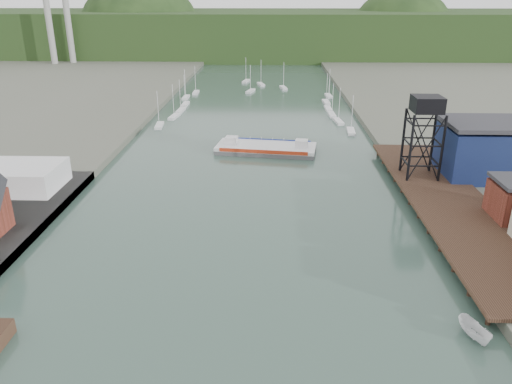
{
  "coord_description": "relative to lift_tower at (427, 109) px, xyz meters",
  "views": [
    {
      "loc": [
        5.14,
        -37.73,
        36.35
      ],
      "look_at": [
        2.65,
        43.27,
        4.0
      ],
      "focal_mm": 35.0,
      "sensor_mm": 36.0,
      "label": 1
    }
  ],
  "objects": [
    {
      "name": "motorboat",
      "position": [
        -6.68,
        -48.74,
        -14.66
      ],
      "size": [
        3.27,
        5.46,
        1.98
      ],
      "primitive_type": "imported",
      "rotation": [
        0.0,
        0.0,
        0.28
      ],
      "color": "silver",
      "rests_on": "ground"
    },
    {
      "name": "east_pier",
      "position": [
        2.0,
        -13.0,
        -13.75
      ],
      "size": [
        14.0,
        70.0,
        2.45
      ],
      "color": "black",
      "rests_on": "ground"
    },
    {
      "name": "smokestacks",
      "position": [
        -141.0,
        174.5,
        14.35
      ],
      "size": [
        11.2,
        8.2,
        60.0
      ],
      "color": "gray",
      "rests_on": "ground"
    },
    {
      "name": "chain_ferry",
      "position": [
        -31.02,
        21.98,
        -14.65
      ],
      "size": [
        25.2,
        12.87,
        3.47
      ],
      "rotation": [
        0.0,
        0.0,
        -0.14
      ],
      "color": "#4E4E51",
      "rests_on": "ground"
    },
    {
      "name": "white_shed",
      "position": [
        -79.0,
        -8.0,
        -11.8
      ],
      "size": [
        18.0,
        12.0,
        4.5
      ],
      "primitive_type": "cube",
      "color": "silver",
      "rests_on": "west_quay"
    },
    {
      "name": "lift_tower",
      "position": [
        0.0,
        0.0,
        0.0
      ],
      "size": [
        6.5,
        6.5,
        16.0
      ],
      "color": "black",
      "rests_on": "east_pier"
    },
    {
      "name": "distant_hills",
      "position": [
        -38.98,
        243.35,
        -5.27
      ],
      "size": [
        500.0,
        120.0,
        80.0
      ],
      "color": "black",
      "rests_on": "ground"
    },
    {
      "name": "blue_shed",
      "position": [
        15.0,
        2.0,
        -8.59
      ],
      "size": [
        20.5,
        14.5,
        11.3
      ],
      "color": "#0D133B",
      "rests_on": "east_land"
    },
    {
      "name": "marina_sailboats",
      "position": [
        -34.92,
        80.46,
        -15.3
      ],
      "size": [
        57.71,
        92.65,
        0.9
      ],
      "color": "silver",
      "rests_on": "ground"
    }
  ]
}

